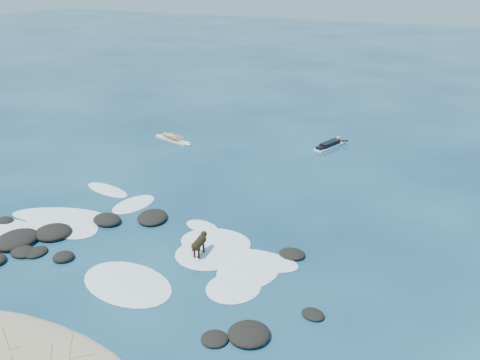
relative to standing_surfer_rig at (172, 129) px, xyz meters
The scene contains 6 objects.
ground 11.53m from the standing_surfer_rig, 57.52° to the right, with size 160.00×160.00×0.00m, color #0A2642.
reef_rocks 12.60m from the standing_surfer_rig, 71.29° to the right, with size 13.71×6.84×0.45m.
breaking_foam 11.91m from the standing_surfer_rig, 64.17° to the right, with size 13.03×7.93×0.12m.
standing_surfer_rig is the anchor object (origin of this frame).
paddling_surfer_rig 8.95m from the standing_surfer_rig, 18.44° to the left, with size 1.44×2.56×0.45m.
dog 13.21m from the standing_surfer_rig, 53.50° to the right, with size 0.40×1.24×0.79m.
Camera 1 is at (10.02, -14.97, 9.49)m, focal length 40.00 mm.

